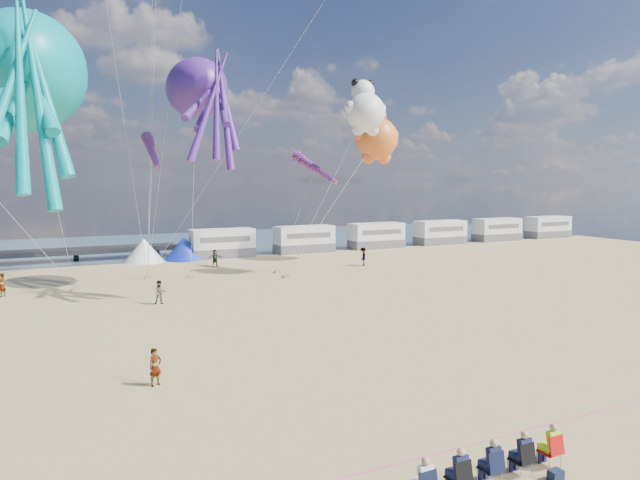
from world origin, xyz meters
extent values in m
plane|color=tan|center=(0.00, 0.00, 0.00)|extent=(120.00, 120.00, 0.00)
plane|color=#365667|center=(0.00, 55.00, 0.02)|extent=(120.00, 120.00, 0.00)
cube|color=silver|center=(6.00, 40.00, 1.50)|extent=(6.60, 2.50, 3.00)
cube|color=silver|center=(15.50, 40.00, 1.50)|extent=(6.60, 2.50, 3.00)
cube|color=silver|center=(25.00, 40.00, 1.50)|extent=(6.60, 2.50, 3.00)
cube|color=silver|center=(34.50, 40.00, 1.50)|extent=(6.60, 2.50, 3.00)
cube|color=silver|center=(44.00, 40.00, 1.50)|extent=(6.60, 2.50, 3.00)
cube|color=silver|center=(53.50, 40.00, 1.50)|extent=(6.60, 2.50, 3.00)
cone|color=white|center=(-2.00, 40.00, 1.20)|extent=(4.00, 4.00, 2.40)
cone|color=#1933CC|center=(2.00, 40.00, 1.20)|extent=(4.00, 4.00, 2.40)
cube|color=#121D39|center=(1.19, -7.62, 0.15)|extent=(0.38, 0.28, 0.30)
cylinder|color=#F2338C|center=(0.00, -5.00, 0.02)|extent=(34.00, 0.03, 0.03)
imported|color=tan|center=(-7.21, 4.51, 0.75)|extent=(0.64, 0.54, 1.50)
imported|color=#7F6659|center=(16.30, 28.35, 0.87)|extent=(1.04, 1.07, 1.74)
imported|color=#7F6659|center=(3.55, 34.10, 0.80)|extent=(0.94, 0.40, 1.59)
imported|color=#7F6659|center=(-13.66, 26.88, 0.83)|extent=(1.34, 1.51, 1.66)
imported|color=#7F6659|center=(-4.24, 19.60, 0.79)|extent=(0.84, 0.62, 1.58)
cube|color=gray|center=(-8.96, 27.19, 0.11)|extent=(0.50, 0.35, 0.22)
cube|color=gray|center=(-0.03, 28.83, 0.11)|extent=(0.50, 0.35, 0.22)
cube|color=gray|center=(7.17, 25.46, 0.11)|extent=(0.50, 0.35, 0.22)
cube|color=gray|center=(7.42, 28.05, 0.11)|extent=(0.50, 0.35, 0.22)
cube|color=gray|center=(-3.35, 29.85, 0.11)|extent=(0.50, 0.35, 0.22)
camera|label=1|loc=(-10.99, -17.97, 8.10)|focal=32.00mm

